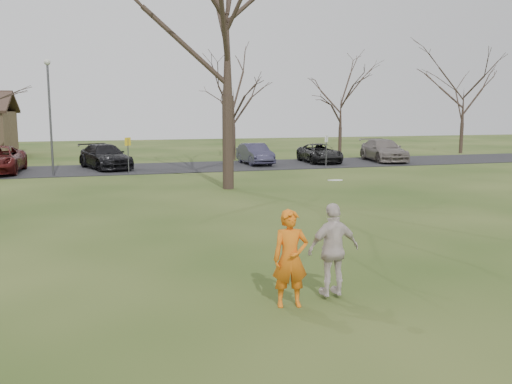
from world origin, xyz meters
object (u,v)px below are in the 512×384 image
player_defender (290,258)px  car_7 (384,150)px  lamp_post (49,103)px  car_5 (255,154)px  car_6 (320,153)px  big_tree (227,31)px  car_3 (105,156)px  catching_play (333,249)px

player_defender → car_7: bearing=66.3°
player_defender → lamp_post: lamp_post is taller
car_5 → car_6: bearing=-3.0°
big_tree → car_6: bearing=48.9°
car_5 → car_6: size_ratio=0.90×
player_defender → car_7: size_ratio=0.34×
car_3 → big_tree: 13.17m
car_3 → catching_play: (3.51, -25.27, 0.17)m
car_5 → player_defender: bearing=-107.2°
car_3 → lamp_post: lamp_post is taller
car_6 → car_3: bearing=-176.4°
player_defender → car_5: (6.98, 25.45, -0.16)m
catching_play → lamp_post: size_ratio=0.35×
player_defender → car_6: player_defender is taller
catching_play → player_defender: bearing=-171.1°
car_7 → big_tree: (-13.72, -9.95, 6.20)m
car_3 → big_tree: bearing=-81.8°
car_7 → player_defender: bearing=-114.6°
car_7 → big_tree: 18.05m
car_5 → car_7: (9.31, -0.48, 0.08)m
car_5 → catching_play: 26.03m
car_3 → car_6: bearing=-18.4°
car_5 → catching_play: bearing=-105.3°
car_3 → car_5: (9.59, 0.04, -0.05)m
car_6 → catching_play: size_ratio=2.07×
car_7 → lamp_post: bearing=-165.0°
car_6 → car_7: car_7 is taller
car_5 → catching_play: catching_play is taller
player_defender → catching_play: size_ratio=0.80×
car_6 → lamp_post: 17.57m
player_defender → big_tree: bearing=89.8°
car_5 → car_7: bearing=-4.8°
big_tree → lamp_post: bearing=136.8°
player_defender → car_7: 29.81m
player_defender → car_5: player_defender is taller
car_7 → lamp_post: (-21.72, -2.45, 3.17)m
car_5 → car_7: size_ratio=0.79×
lamp_post → car_3: bearing=45.7°
catching_play → lamp_post: lamp_post is taller
player_defender → lamp_post: bearing=113.0°
car_3 → car_5: size_ratio=1.22×
car_5 → car_6: (4.61, -0.09, -0.05)m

